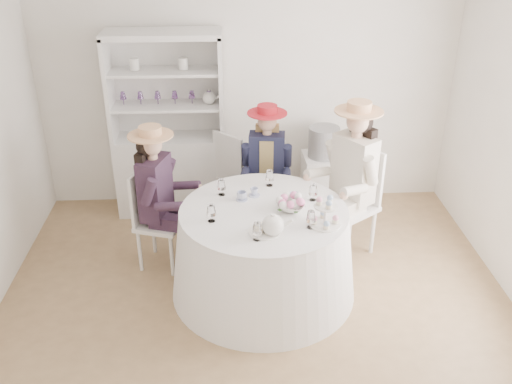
{
  "coord_description": "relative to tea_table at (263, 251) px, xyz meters",
  "views": [
    {
      "loc": [
        -0.2,
        -3.98,
        3.19
      ],
      "look_at": [
        0.0,
        0.1,
        1.05
      ],
      "focal_mm": 40.0,
      "sensor_mm": 36.0,
      "label": 1
    }
  ],
  "objects": [
    {
      "name": "ground",
      "position": [
        -0.07,
        -0.19,
        -0.41
      ],
      "size": [
        4.5,
        4.5,
        0.0
      ],
      "primitive_type": "plane",
      "color": "olive",
      "rests_on": "ground"
    },
    {
      "name": "wall_back",
      "position": [
        -0.07,
        1.81,
        0.94
      ],
      "size": [
        4.5,
        0.0,
        4.5
      ],
      "primitive_type": "plane",
      "rotation": [
        1.57,
        0.0,
        0.0
      ],
      "color": "silver",
      "rests_on": "ground"
    },
    {
      "name": "wall_front",
      "position": [
        -0.07,
        -2.19,
        0.94
      ],
      "size": [
        4.5,
        0.0,
        4.5
      ],
      "primitive_type": "plane",
      "rotation": [
        -1.57,
        0.0,
        0.0
      ],
      "color": "silver",
      "rests_on": "ground"
    },
    {
      "name": "tea_table",
      "position": [
        0.0,
        0.0,
        0.0
      ],
      "size": [
        1.63,
        1.63,
        0.82
      ],
      "rotation": [
        0.0,
        0.0,
        0.06
      ],
      "color": "white",
      "rests_on": "ground"
    },
    {
      "name": "hutch",
      "position": [
        -0.92,
        1.57,
        0.3
      ],
      "size": [
        1.23,
        0.57,
        2.0
      ],
      "rotation": [
        0.0,
        0.0,
        -0.11
      ],
      "color": "silver",
      "rests_on": "ground"
    },
    {
      "name": "side_table",
      "position": [
        0.74,
        1.48,
        -0.09
      ],
      "size": [
        0.43,
        0.43,
        0.65
      ],
      "primitive_type": "cube",
      "rotation": [
        0.0,
        0.0,
        0.04
      ],
      "color": "silver",
      "rests_on": "ground"
    },
    {
      "name": "hatbox",
      "position": [
        0.74,
        1.48,
        0.4
      ],
      "size": [
        0.39,
        0.39,
        0.33
      ],
      "primitive_type": "cylinder",
      "rotation": [
        0.0,
        0.0,
        0.21
      ],
      "color": "black",
      "rests_on": "side_table"
    },
    {
      "name": "guest_left",
      "position": [
        -0.94,
        0.46,
        0.39
      ],
      "size": [
        0.58,
        0.53,
        1.42
      ],
      "rotation": [
        0.0,
        0.0,
        1.27
      ],
      "color": "silver",
      "rests_on": "ground"
    },
    {
      "name": "guest_mid",
      "position": [
        0.09,
        1.04,
        0.37
      ],
      "size": [
        0.51,
        0.53,
        1.38
      ],
      "rotation": [
        0.0,
        0.0,
        -0.11
      ],
      "color": "silver",
      "rests_on": "ground"
    },
    {
      "name": "guest_right",
      "position": [
        0.86,
        0.59,
        0.47
      ],
      "size": [
        0.67,
        0.64,
        1.56
      ],
      "rotation": [
        0.0,
        0.0,
        -0.94
      ],
      "color": "silver",
      "rests_on": "ground"
    },
    {
      "name": "spare_chair",
      "position": [
        -0.22,
        1.31,
        0.14
      ],
      "size": [
        0.59,
        0.59,
        1.02
      ],
      "rotation": [
        0.0,
        0.0,
        2.37
      ],
      "color": "silver",
      "rests_on": "ground"
    },
    {
      "name": "teacup_a",
      "position": [
        -0.18,
        0.19,
        0.45
      ],
      "size": [
        0.1,
        0.1,
        0.07
      ],
      "primitive_type": "imported",
      "rotation": [
        0.0,
        0.0,
        0.11
      ],
      "color": "white",
      "rests_on": "tea_table"
    },
    {
      "name": "teacup_b",
      "position": [
        -0.07,
        0.27,
        0.45
      ],
      "size": [
        0.08,
        0.08,
        0.07
      ],
      "primitive_type": "imported",
      "rotation": [
        0.0,
        0.0,
        -0.16
      ],
      "color": "white",
      "rests_on": "tea_table"
    },
    {
      "name": "teacup_c",
      "position": [
        0.27,
        0.13,
        0.45
      ],
      "size": [
        0.12,
        0.12,
        0.08
      ],
      "primitive_type": "imported",
      "rotation": [
        0.0,
        0.0,
        -0.27
      ],
      "color": "white",
      "rests_on": "tea_table"
    },
    {
      "name": "flower_bowl",
      "position": [
        0.23,
        -0.01,
        0.44
      ],
      "size": [
        0.3,
        0.3,
        0.06
      ],
      "primitive_type": "imported",
      "rotation": [
        0.0,
        0.0,
        -0.33
      ],
      "color": "white",
      "rests_on": "tea_table"
    },
    {
      "name": "flower_arrangement",
      "position": [
        0.22,
        -0.01,
        0.5
      ],
      "size": [
        0.18,
        0.18,
        0.07
      ],
      "rotation": [
        0.0,
        0.0,
        0.05
      ],
      "color": "pink",
      "rests_on": "tea_table"
    },
    {
      "name": "table_teapot",
      "position": [
        0.05,
        -0.38,
        0.49
      ],
      "size": [
        0.25,
        0.17,
        0.18
      ],
      "rotation": [
        0.0,
        0.0,
        0.07
      ],
      "color": "white",
      "rests_on": "tea_table"
    },
    {
      "name": "sandwich_plate",
      "position": [
        -0.01,
        -0.35,
        0.43
      ],
      "size": [
        0.26,
        0.26,
        0.06
      ],
      "rotation": [
        0.0,
        0.0,
        -0.17
      ],
      "color": "white",
      "rests_on": "tea_table"
    },
    {
      "name": "cupcake_stand",
      "position": [
        0.48,
        -0.26,
        0.5
      ],
      "size": [
        0.26,
        0.26,
        0.24
      ],
      "rotation": [
        0.0,
        0.0,
        -0.24
      ],
      "color": "white",
      "rests_on": "tea_table"
    },
    {
      "name": "stemware_set",
      "position": [
        0.0,
        -0.0,
        0.49
      ],
      "size": [
        0.95,
        0.99,
        0.15
      ],
      "color": "white",
      "rests_on": "tea_table"
    }
  ]
}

